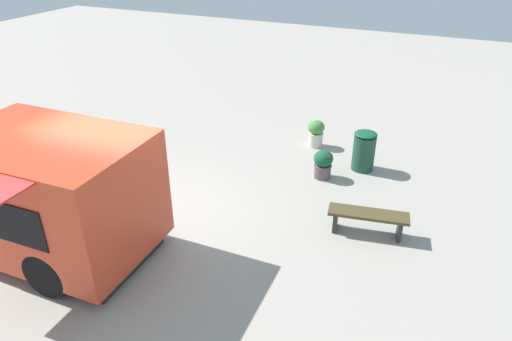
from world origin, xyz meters
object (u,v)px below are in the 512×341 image
(food_truck, at_px, (28,193))
(planter_flowering_near, at_px, (323,163))
(planter_flowering_far, at_px, (316,132))
(plaza_bench, at_px, (368,218))
(trash_bin, at_px, (364,150))

(food_truck, relative_size, planter_flowering_near, 6.96)
(planter_flowering_near, height_order, planter_flowering_far, planter_flowering_far)
(planter_flowering_near, xyz_separation_m, plaza_bench, (-1.42, 1.80, -0.01))
(food_truck, height_order, trash_bin, food_truck)
(plaza_bench, height_order, trash_bin, trash_bin)
(food_truck, bearing_deg, planter_flowering_far, -119.39)
(planter_flowering_near, height_order, trash_bin, trash_bin)
(trash_bin, bearing_deg, plaza_bench, 104.20)
(plaza_bench, bearing_deg, trash_bin, -75.80)
(food_truck, distance_m, planter_flowering_near, 6.19)
(food_truck, bearing_deg, planter_flowering_near, -132.17)
(food_truck, relative_size, planter_flowering_far, 6.56)
(planter_flowering_far, height_order, plaza_bench, planter_flowering_far)
(planter_flowering_near, bearing_deg, food_truck, 47.83)
(planter_flowering_far, xyz_separation_m, plaza_bench, (-2.09, 3.38, -0.04))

